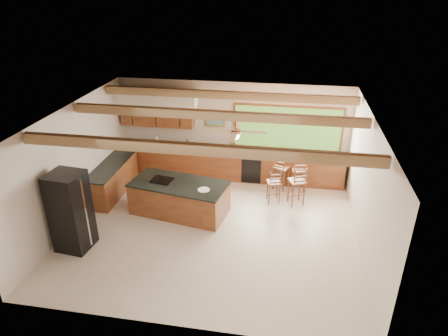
# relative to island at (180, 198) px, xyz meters

# --- Properties ---
(ground) EXTENTS (7.20, 7.20, 0.00)m
(ground) POSITION_rel_island_xyz_m (1.02, -0.60, -0.45)
(ground) COLOR beige
(ground) RESTS_ON ground
(room_shell) EXTENTS (7.27, 6.54, 3.02)m
(room_shell) POSITION_rel_island_xyz_m (0.85, 0.05, 1.77)
(room_shell) COLOR beige
(room_shell) RESTS_ON ground
(counter_run) EXTENTS (7.12, 3.10, 1.22)m
(counter_run) POSITION_rel_island_xyz_m (0.20, 1.92, 0.02)
(counter_run) COLOR brown
(counter_run) RESTS_ON ground
(island) EXTENTS (2.72, 1.62, 0.91)m
(island) POSITION_rel_island_xyz_m (0.00, 0.00, 0.00)
(island) COLOR brown
(island) RESTS_ON ground
(refrigerator) EXTENTS (0.82, 0.80, 1.93)m
(refrigerator) POSITION_rel_island_xyz_m (-2.03, -1.90, 0.52)
(refrigerator) COLOR black
(refrigerator) RESTS_ON ground
(bar_stool_a) EXTENTS (0.55, 0.55, 1.16)m
(bar_stool_a) POSITION_rel_island_xyz_m (2.64, 1.79, 0.24)
(bar_stool_a) COLOR brown
(bar_stool_a) RESTS_ON ground
(bar_stool_b) EXTENTS (0.45, 0.45, 1.02)m
(bar_stool_b) POSITION_rel_island_xyz_m (2.46, 0.95, 0.15)
(bar_stool_b) COLOR brown
(bar_stool_b) RESTS_ON ground
(bar_stool_c) EXTENTS (0.45, 0.45, 1.13)m
(bar_stool_c) POSITION_rel_island_xyz_m (3.15, 1.74, 0.22)
(bar_stool_c) COLOR brown
(bar_stool_c) RESTS_ON ground
(bar_stool_d) EXTENTS (0.55, 0.55, 1.18)m
(bar_stool_d) POSITION_rel_island_xyz_m (3.10, 0.94, 0.25)
(bar_stool_d) COLOR brown
(bar_stool_d) RESTS_ON ground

